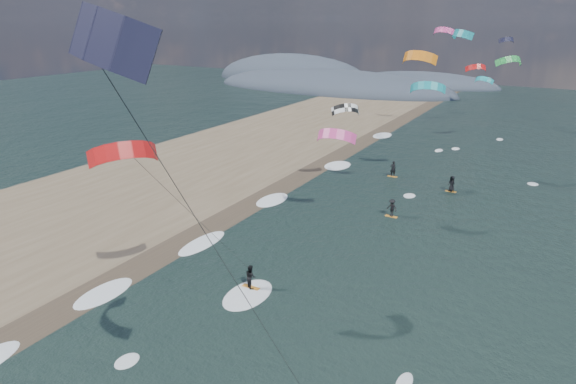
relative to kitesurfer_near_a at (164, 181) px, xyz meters
The scene contains 8 objects.
sand_strip 33.63m from the kitesurfer_near_a, 155.03° to the left, with size 26.00×240.00×0.00m, color brown.
wet_sand_strip 24.49m from the kitesurfer_near_a, 140.93° to the left, with size 3.00×240.00×0.00m, color #382D23.
coastal_hills 121.99m from the kitesurfer_near_a, 113.82° to the left, with size 80.00×41.00×15.00m.
kitesurfer_near_a is the anchor object (origin of this frame).
kitesurfer_near_b 15.38m from the kitesurfer_near_a, 134.23° to the left, with size 6.74×9.23×11.57m.
far_kitesurfers 38.48m from the kitesurfer_near_a, 95.31° to the left, with size 7.95×12.15×1.83m.
bg_kite_field 57.78m from the kitesurfer_near_a, 94.72° to the left, with size 14.88×70.27×9.61m.
shoreline_surf 26.63m from the kitesurfer_near_a, 129.93° to the left, with size 2.40×79.40×0.11m.
Camera 1 is at (12.60, -11.47, 16.79)m, focal length 30.00 mm.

